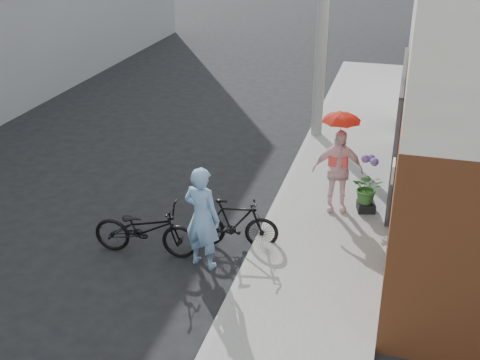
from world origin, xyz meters
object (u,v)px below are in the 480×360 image
at_px(bike_left, 145,229).
at_px(planter, 366,207).
at_px(officer, 202,218).
at_px(kimono_woman, 337,171).
at_px(bike_right, 235,224).
at_px(utility_pole, 324,1).

relative_size(bike_left, planter, 5.58).
xyz_separation_m(officer, kimono_woman, (1.93, 2.44, 0.04)).
bearing_deg(bike_left, planter, -60.58).
xyz_separation_m(bike_right, planter, (2.17, 1.80, -0.26)).
bearing_deg(bike_right, officer, 143.16).
distance_m(officer, bike_left, 1.16).
xyz_separation_m(officer, planter, (2.53, 2.52, -0.71)).
distance_m(utility_pole, bike_left, 7.39).
bearing_deg(kimono_woman, bike_left, -155.20).
bearing_deg(utility_pole, officer, -97.98).
height_order(officer, planter, officer).
bearing_deg(kimono_woman, planter, -5.21).
height_order(bike_left, bike_right, bike_left).
xyz_separation_m(bike_left, bike_right, (1.44, 0.65, -0.02)).
bearing_deg(bike_left, utility_pole, -21.91).
xyz_separation_m(kimono_woman, planter, (0.60, 0.09, -0.75)).
bearing_deg(officer, utility_pole, -82.87).
distance_m(utility_pole, planter, 5.42).
bearing_deg(officer, bike_right, -101.57).
distance_m(bike_left, planter, 4.38).
relative_size(bike_left, bike_right, 1.20).
distance_m(utility_pole, officer, 7.07).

